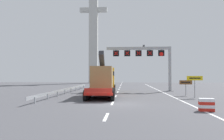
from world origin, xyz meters
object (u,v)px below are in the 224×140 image
at_px(bridge_pylon_distant, 94,23).
at_px(overhead_lane_gantry, 147,55).
at_px(exit_sign_yellow, 195,81).
at_px(crash_barrier_striped, 206,105).
at_px(heavy_haul_truck_red, 104,79).
at_px(tourist_info_sign_brown, 186,84).

bearing_deg(bridge_pylon_distant, overhead_lane_gantry, -68.06).
bearing_deg(bridge_pylon_distant, exit_sign_yellow, -67.89).
height_order(exit_sign_yellow, crash_barrier_striped, exit_sign_yellow).
bearing_deg(heavy_haul_truck_red, tourist_info_sign_brown, -5.76).
relative_size(overhead_lane_gantry, crash_barrier_striped, 10.11).
bearing_deg(exit_sign_yellow, crash_barrier_striped, -102.89).
distance_m(overhead_lane_gantry, crash_barrier_striped, 19.94).
bearing_deg(bridge_pylon_distant, crash_barrier_striped, -73.23).
bearing_deg(bridge_pylon_distant, tourist_info_sign_brown, -66.93).
height_order(crash_barrier_striped, bridge_pylon_distant, bridge_pylon_distant).
height_order(heavy_haul_truck_red, exit_sign_yellow, heavy_haul_truck_red).
bearing_deg(bridge_pylon_distant, heavy_haul_truck_red, -79.46).
bearing_deg(overhead_lane_gantry, crash_barrier_striped, -83.40).
relative_size(exit_sign_yellow, bridge_pylon_distant, 0.06).
relative_size(crash_barrier_striped, bridge_pylon_distant, 0.03).
height_order(tourist_info_sign_brown, bridge_pylon_distant, bridge_pylon_distant).
xyz_separation_m(overhead_lane_gantry, heavy_haul_truck_red, (-6.37, -6.47, -3.75)).
distance_m(tourist_info_sign_brown, bridge_pylon_distant, 49.69).
relative_size(overhead_lane_gantry, exit_sign_yellow, 4.31).
relative_size(heavy_haul_truck_red, crash_barrier_striped, 13.46).
bearing_deg(exit_sign_yellow, tourist_info_sign_brown, 95.29).
xyz_separation_m(overhead_lane_gantry, exit_sign_yellow, (4.25, -10.17, -3.83)).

